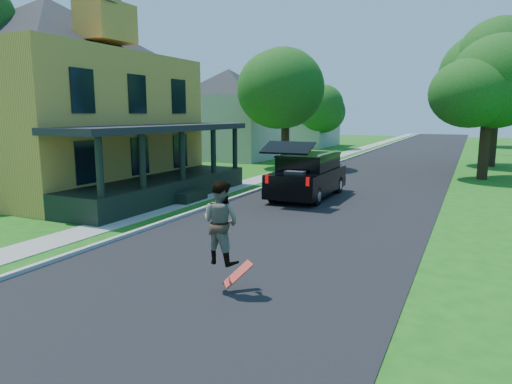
% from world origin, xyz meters
% --- Properties ---
extents(ground, '(140.00, 140.00, 0.00)m').
position_xyz_m(ground, '(0.00, 0.00, 0.00)').
color(ground, '#1B5B12').
rests_on(ground, ground).
extents(street, '(8.00, 120.00, 0.02)m').
position_xyz_m(street, '(0.00, 20.00, 0.00)').
color(street, black).
rests_on(street, ground).
extents(curb, '(0.15, 120.00, 0.12)m').
position_xyz_m(curb, '(-4.05, 20.00, 0.00)').
color(curb, '#A8A8A3').
rests_on(curb, ground).
extents(sidewalk, '(1.30, 120.00, 0.03)m').
position_xyz_m(sidewalk, '(-5.60, 20.00, 0.00)').
color(sidewalk, gray).
rests_on(sidewalk, ground).
extents(front_walk, '(6.50, 1.20, 0.03)m').
position_xyz_m(front_walk, '(-9.50, 6.00, 0.00)').
color(front_walk, gray).
rests_on(front_walk, ground).
extents(main_house, '(15.56, 15.56, 10.10)m').
position_xyz_m(main_house, '(-12.80, 5.99, 4.92)').
color(main_house, gold).
rests_on(main_house, ground).
extents(neighbor_house_mid, '(12.78, 12.78, 8.30)m').
position_xyz_m(neighbor_house_mid, '(-13.50, 24.00, 4.19)').
color(neighbor_house_mid, '#BAB6A5').
rests_on(neighbor_house_mid, ground).
extents(neighbor_house_far, '(12.78, 12.78, 8.30)m').
position_xyz_m(neighbor_house_far, '(-13.50, 40.00, 4.19)').
color(neighbor_house_far, '#BAB6A5').
rests_on(neighbor_house_far, ground).
extents(black_suv, '(2.12, 5.44, 2.53)m').
position_xyz_m(black_suv, '(-1.40, 9.00, 0.97)').
color(black_suv, black).
rests_on(black_suv, ground).
extents(skateboarder, '(0.88, 0.73, 1.67)m').
position_xyz_m(skateboarder, '(0.55, -1.90, 1.45)').
color(skateboarder, black).
rests_on(skateboarder, ground).
extents(skateboard, '(0.52, 0.57, 0.49)m').
position_xyz_m(skateboard, '(0.83, -1.72, 0.34)').
color(skateboard, red).
rests_on(skateboard, ground).
extents(tree_left_mid, '(6.50, 6.24, 8.25)m').
position_xyz_m(tree_left_mid, '(-6.58, 19.18, 5.45)').
color(tree_left_mid, black).
rests_on(tree_left_mid, ground).
extents(tree_left_far, '(5.80, 5.50, 7.02)m').
position_xyz_m(tree_left_far, '(-9.95, 37.19, 4.55)').
color(tree_left_far, black).
rests_on(tree_left_far, ground).
extents(tree_right_near, '(6.15, 6.35, 8.13)m').
position_xyz_m(tree_right_near, '(5.48, 18.56, 5.41)').
color(tree_right_near, black).
rests_on(tree_right_near, ground).
extents(tree_right_mid, '(8.60, 8.36, 10.62)m').
position_xyz_m(tree_right_mid, '(6.02, 25.96, 7.07)').
color(tree_right_mid, black).
rests_on(tree_right_mid, ground).
extents(tree_right_far, '(7.43, 7.64, 8.71)m').
position_xyz_m(tree_right_far, '(6.58, 48.04, 5.52)').
color(tree_right_far, black).
rests_on(tree_right_far, ground).
extents(utility_pole_far, '(1.64, 0.45, 8.32)m').
position_xyz_m(utility_pole_far, '(6.10, 36.08, 4.31)').
color(utility_pole_far, '#483821').
rests_on(utility_pole_far, ground).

